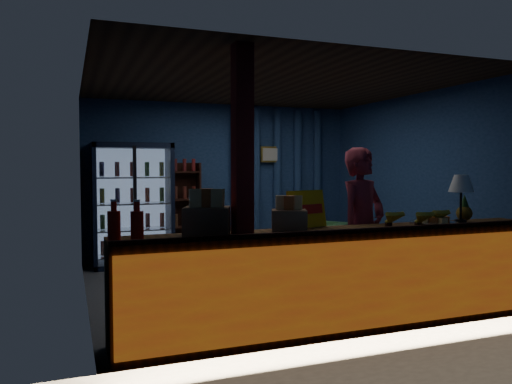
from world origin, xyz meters
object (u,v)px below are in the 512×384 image
shopkeeper (362,229)px  pastry_tray (434,221)px  table_lamp (461,185)px  green_chair (326,240)px

shopkeeper → pastry_tray: 0.73m
pastry_tray → table_lamp: (0.31, -0.04, 0.37)m
pastry_tray → green_chair: bearing=80.9°
pastry_tray → table_lamp: 0.49m
shopkeeper → green_chair: (1.09, 2.79, -0.57)m
pastry_tray → table_lamp: bearing=-7.3°
green_chair → table_lamp: size_ratio=1.33×
shopkeeper → green_chair: 3.05m
shopkeeper → table_lamp: size_ratio=3.45×
green_chair → pastry_tray: pastry_tray is taller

